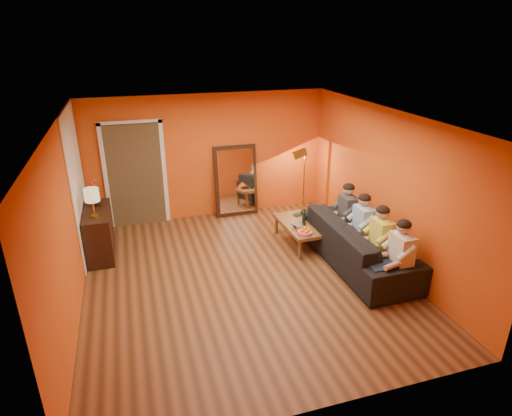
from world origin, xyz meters
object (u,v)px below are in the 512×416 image
object	(u,v)px
mirror_frame	(236,181)
laptop	(302,215)
person_mid_right	(363,227)
person_far_left	(400,257)
person_far_right	(347,215)
dog	(341,246)
person_mid_left	(380,241)
tumbler	(304,218)
sofa	(358,243)
table_lamp	(93,203)
floor_lamp	(304,183)
coffee_table	(300,234)
wine_bottle	(304,217)
vase	(96,200)
sideboard	(99,233)

from	to	relation	value
mirror_frame	laptop	distance (m)	1.73
laptop	person_mid_right	bearing A→B (deg)	-80.44
person_far_left	person_far_right	world-z (taller)	same
dog	person_far_right	bearing A→B (deg)	59.57
person_mid_left	tumbler	world-z (taller)	person_mid_left
tumbler	sofa	bearing A→B (deg)	-62.33
table_lamp	dog	size ratio (longest dim) A/B	0.83
floor_lamp	tumbler	bearing A→B (deg)	-102.40
sofa	person_far_left	bearing A→B (deg)	-172.59
person_far_left	coffee_table	bearing A→B (deg)	112.56
mirror_frame	floor_lamp	bearing A→B (deg)	-18.61
tumbler	person_far_right	bearing A→B (deg)	-30.85
floor_lamp	person_mid_left	bearing A→B (deg)	-75.60
person_mid_left	wine_bottle	distance (m)	1.54
dog	vase	xyz separation A→B (m)	(-3.98, 1.77, 0.65)
person_far_right	mirror_frame	bearing A→B (deg)	127.67
table_lamp	tumbler	size ratio (longest dim) A/B	5.36
sideboard	person_far_right	world-z (taller)	person_far_right
sideboard	table_lamp	size ratio (longest dim) A/B	2.31
dog	person_far_right	xyz separation A→B (m)	(0.39, 0.56, 0.30)
coffee_table	sofa	bearing A→B (deg)	-56.66
sofa	wine_bottle	distance (m)	1.10
table_lamp	vase	xyz separation A→B (m)	(0.00, 0.55, -0.15)
person_mid_right	vase	xyz separation A→B (m)	(-4.37, 1.77, 0.35)
sideboard	person_far_right	xyz separation A→B (m)	(4.37, -0.97, 0.18)
mirror_frame	sideboard	xyz separation A→B (m)	(-2.79, -1.08, -0.34)
tumbler	coffee_table	bearing A→B (deg)	-135.00
dog	person_mid_right	size ratio (longest dim) A/B	0.50
person_mid_right	wine_bottle	distance (m)	1.09
mirror_frame	person_far_left	world-z (taller)	mirror_frame
coffee_table	floor_lamp	bearing A→B (deg)	62.46
dog	floor_lamp	bearing A→B (deg)	89.51
dog	person_mid_left	xyz separation A→B (m)	(0.39, -0.54, 0.30)
sideboard	dog	bearing A→B (deg)	-20.94
person_far_left	laptop	world-z (taller)	person_far_left
floor_lamp	vase	bearing A→B (deg)	-164.84
sideboard	tumbler	distance (m)	3.73
person_far_left	dog	bearing A→B (deg)	109.66
sofa	person_mid_right	distance (m)	0.28
floor_lamp	vase	size ratio (longest dim) A/B	6.85
person_mid_right	person_mid_left	bearing A→B (deg)	-90.00
table_lamp	sofa	world-z (taller)	table_lamp
sofa	person_far_left	distance (m)	1.03
sofa	person_far_left	size ratio (longest dim) A/B	2.14
floor_lamp	person_mid_right	world-z (taller)	floor_lamp
sideboard	person_far_left	bearing A→B (deg)	-30.91
table_lamp	person_far_right	bearing A→B (deg)	-8.67
coffee_table	person_far_right	bearing A→B (deg)	-22.14
person_far_right	vase	bearing A→B (deg)	164.44
person_far_left	person_far_right	distance (m)	1.65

